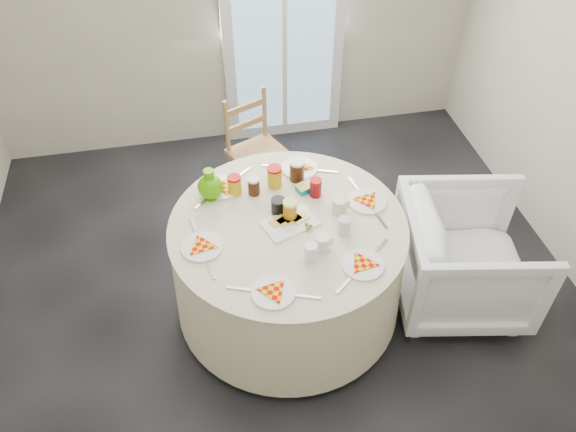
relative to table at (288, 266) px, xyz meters
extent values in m
plane|color=black|center=(-0.04, 0.00, -0.38)|extent=(4.00, 4.00, 0.00)
cube|color=silver|center=(0.36, 1.95, 0.68)|extent=(1.00, 0.08, 2.10)
cylinder|color=beige|center=(0.00, 0.00, 0.00)|extent=(1.42, 1.42, 0.72)
imported|color=white|center=(1.11, -0.15, 0.02)|extent=(0.88, 0.92, 0.82)
cube|color=#07879E|center=(0.16, 0.27, 0.41)|extent=(0.13, 0.11, 0.04)
camera|label=1|loc=(-0.46, -2.26, 2.61)|focal=35.00mm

